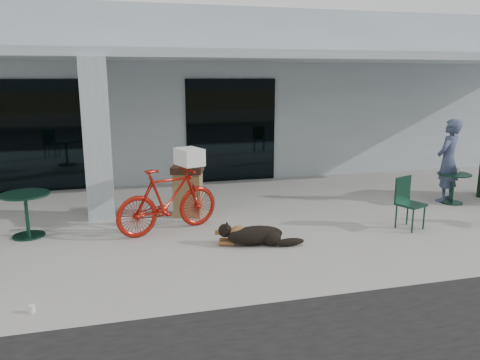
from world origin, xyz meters
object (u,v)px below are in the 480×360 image
object	(u,v)px
dog	(255,234)
trash_receptacle	(188,190)
person	(448,161)
bicycle	(168,200)
cafe_table_far	(453,188)
cafe_chair_far_a	(411,204)
cafe_table_near	(27,215)

from	to	relation	value
dog	trash_receptacle	xyz separation A→B (m)	(-0.83, 2.00, 0.33)
person	trash_receptacle	xyz separation A→B (m)	(-5.77, 0.38, -0.41)
bicycle	cafe_table_far	xyz separation A→B (m)	(6.30, 0.37, -0.25)
cafe_table_far	trash_receptacle	bearing A→B (deg)	174.28
trash_receptacle	bicycle	bearing A→B (deg)	-117.63
cafe_table_far	bicycle	bearing A→B (deg)	-176.65
dog	person	distance (m)	5.25
dog	cafe_chair_far_a	bearing A→B (deg)	16.81
bicycle	trash_receptacle	world-z (taller)	bicycle
bicycle	dog	xyz separation A→B (m)	(1.32, -1.05, -0.41)
cafe_chair_far_a	trash_receptacle	distance (m)	4.28
trash_receptacle	dog	bearing A→B (deg)	-67.53
bicycle	person	world-z (taller)	person
cafe_table_far	cafe_table_near	bearing A→B (deg)	-179.84
person	trash_receptacle	size ratio (longest dim) A/B	1.81
bicycle	cafe_table_near	world-z (taller)	bicycle
bicycle	cafe_table_near	bearing A→B (deg)	61.90
cafe_table_far	cafe_chair_far_a	bearing A→B (deg)	-146.06
cafe_chair_far_a	trash_receptacle	size ratio (longest dim) A/B	0.93
dog	person	size ratio (longest dim) A/B	0.60
person	trash_receptacle	bearing A→B (deg)	-33.61
cafe_table_near	cafe_chair_far_a	size ratio (longest dim) A/B	0.87
dog	cafe_chair_far_a	distance (m)	3.02
cafe_table_near	cafe_chair_far_a	world-z (taller)	cafe_chair_far_a
cafe_table_far	trash_receptacle	world-z (taller)	trash_receptacle
bicycle	cafe_table_far	size ratio (longest dim) A/B	2.74
cafe_table_near	bicycle	bearing A→B (deg)	-8.08
cafe_table_far	person	bearing A→B (deg)	99.61
dog	person	world-z (taller)	person
person	cafe_table_near	bearing A→B (deg)	-28.36
cafe_table_near	person	size ratio (longest dim) A/B	0.45
cafe_table_near	trash_receptacle	distance (m)	2.99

